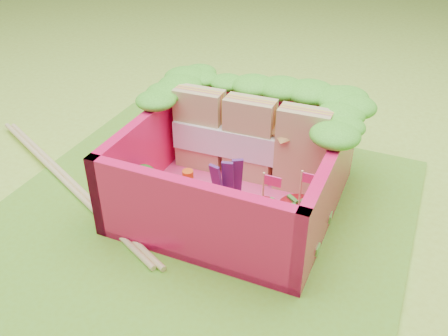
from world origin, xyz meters
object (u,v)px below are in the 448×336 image
bento_box (234,167)px  broccoli (145,184)px  sandwich_stack (250,140)px  chopsticks (69,183)px  strawberry_right (297,221)px  strawberry_left (261,223)px

bento_box → broccoli: bearing=-145.0°
sandwich_stack → bento_box: bearing=-91.3°
chopsticks → bento_box: bearing=14.1°
bento_box → sandwich_stack: bearing=88.7°
sandwich_stack → broccoli: (-0.48, -0.59, -0.12)m
broccoli → strawberry_right: strawberry_right is taller
bento_box → broccoli: 0.58m
sandwich_stack → chopsticks: (-1.15, -0.54, -0.32)m
strawberry_left → strawberry_right: strawberry_left is taller
broccoli → strawberry_right: size_ratio=0.68×
strawberry_left → chopsticks: 1.47m
bento_box → chopsticks: bento_box is taller
strawberry_left → chopsticks: size_ratio=0.23×
bento_box → strawberry_left: bento_box is taller
chopsticks → sandwich_stack: bearing=25.4°
chopsticks → strawberry_right: bearing=1.6°
sandwich_stack → chopsticks: bearing=-154.6°
sandwich_stack → strawberry_right: size_ratio=2.27×
strawberry_right → strawberry_left: bearing=-150.3°
bento_box → strawberry_left: 0.48m
strawberry_right → chopsticks: 1.65m
broccoli → chopsticks: bearing=176.1°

